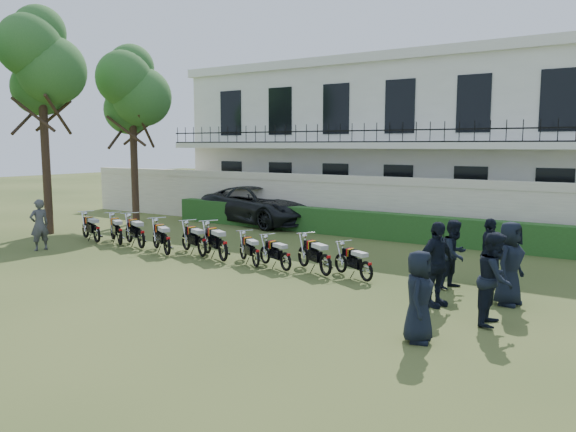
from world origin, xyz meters
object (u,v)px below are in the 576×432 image
object	(u,v)px
motorcycle_5	(223,246)
officer_2	(436,264)
motorcycle_2	(141,234)
officer_0	(419,296)
inspector	(39,225)
motorcycle_6	(256,253)
officer_1	(495,279)
motorcycle_7	(286,257)
motorcycle_0	(97,230)
officer_5	(489,253)
motorcycle_4	(202,242)
tree_west_mid	(41,62)
tree_west_near	(132,91)
officer_4	(454,254)
motorcycle_1	(120,232)
suv	(261,205)
officer_3	(510,263)
motorcycle_3	(167,241)
motorcycle_9	(366,266)
motorcycle_8	(326,260)

from	to	relation	value
motorcycle_5	officer_2	size ratio (longest dim) A/B	0.99
motorcycle_2	officer_0	distance (m)	11.60
inspector	officer_0	distance (m)	13.88
motorcycle_6	officer_1	distance (m)	7.17
motorcycle_7	officer_2	world-z (taller)	officer_2
motorcycle_0	officer_5	size ratio (longest dim) A/B	1.06
motorcycle_4	officer_5	bearing A→B (deg)	-58.44
tree_west_mid	tree_west_near	size ratio (longest dim) A/B	1.12
officer_4	motorcycle_7	bearing A→B (deg)	116.39
motorcycle_1	tree_west_mid	bearing A→B (deg)	115.99
suv	officer_2	bearing A→B (deg)	-115.11
motorcycle_4	motorcycle_5	distance (m)	1.03
motorcycle_1	officer_3	xyz separation A→B (m)	(13.04, -0.08, 0.45)
officer_2	officer_5	bearing A→B (deg)	5.39
tree_west_mid	officer_3	size ratio (longest dim) A/B	4.73
motorcycle_7	officer_2	size ratio (longest dim) A/B	0.84
motorcycle_3	motorcycle_5	world-z (taller)	motorcycle_5
tree_west_mid	motorcycle_4	size ratio (longest dim) A/B	4.91
motorcycle_3	officer_0	distance (m)	9.97
tree_west_mid	motorcycle_3	distance (m)	9.51
motorcycle_9	motorcycle_5	bearing A→B (deg)	118.84
motorcycle_6	officer_3	xyz separation A→B (m)	(6.91, 0.12, 0.50)
motorcycle_5	motorcycle_9	size ratio (longest dim) A/B	1.20
suv	officer_5	size ratio (longest dim) A/B	3.50
officer_2	suv	bearing A→B (deg)	71.72
motorcycle_6	motorcycle_5	bearing A→B (deg)	121.02
motorcycle_1	officer_2	bearing A→B (deg)	-66.43
motorcycle_9	officer_2	size ratio (longest dim) A/B	0.82
motorcycle_2	officer_5	size ratio (longest dim) A/B	1.09
tree_west_mid	inspector	distance (m)	6.87
motorcycle_1	officer_3	distance (m)	13.05
officer_2	officer_3	world-z (taller)	officer_2
officer_3	motorcycle_5	bearing A→B (deg)	101.29
officer_1	officer_5	world-z (taller)	officer_1
tree_west_mid	officer_4	bearing A→B (deg)	1.63
tree_west_mid	inspector	size ratio (longest dim) A/B	5.11
tree_west_mid	motorcycle_5	bearing A→B (deg)	-2.25
motorcycle_1	motorcycle_2	size ratio (longest dim) A/B	0.91
motorcycle_4	officer_5	xyz separation A→B (m)	(8.45, 1.13, 0.39)
motorcycle_2	motorcycle_6	world-z (taller)	motorcycle_2
motorcycle_4	motorcycle_8	bearing A→B (deg)	-67.32
motorcycle_9	officer_4	xyz separation A→B (m)	(2.05, 0.68, 0.43)
motorcycle_8	inspector	bearing A→B (deg)	131.81
motorcycle_8	officer_3	world-z (taller)	officer_3
tree_west_near	motorcycle_4	size ratio (longest dim) A/B	4.40
tree_west_near	motorcycle_9	xyz separation A→B (m)	(13.50, -4.22, -5.46)
officer_1	officer_2	xyz separation A→B (m)	(-1.39, 0.60, 0.02)
motorcycle_0	officer_1	bearing A→B (deg)	-76.67
motorcycle_7	motorcycle_8	distance (m)	1.23
officer_0	officer_4	size ratio (longest dim) A/B	0.98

